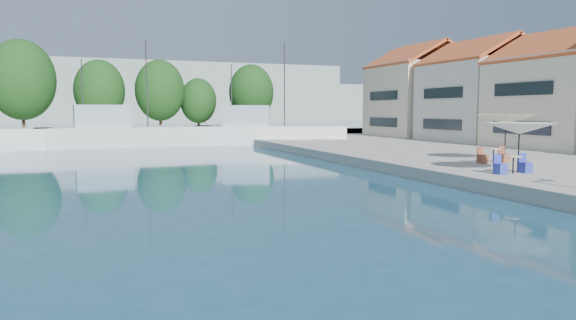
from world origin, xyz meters
name	(u,v)px	position (x,y,z in m)	size (l,w,h in m)	color
quay_far	(93,137)	(-8.00, 67.00, 0.30)	(90.00, 16.00, 0.60)	gray
hill_west	(0,92)	(-30.00, 160.00, 8.00)	(180.00, 40.00, 16.00)	#8E9B90
hill_east	(236,102)	(40.00, 180.00, 6.00)	(140.00, 40.00, 12.00)	#8E9B90
building_04	(568,87)	(24.00, 33.00, 5.02)	(9.00, 8.80, 9.20)	beige
building_05	(480,88)	(24.00, 42.00, 5.26)	(8.40, 8.80, 9.70)	beige
building_06	(419,89)	(24.00, 51.00, 5.50)	(9.00, 8.80, 10.20)	beige
trawler_03	(126,135)	(-5.31, 54.74, 1.07)	(16.14, 5.10, 10.20)	silver
trawler_04	(266,133)	(7.67, 53.03, 1.07)	(15.10, 8.93, 10.20)	white
tree_04	(22,80)	(-15.11, 68.73, 6.63)	(7.05, 7.05, 10.44)	#3F2B19
tree_05	(99,91)	(-7.09, 71.51, 5.67)	(5.93, 5.93, 8.78)	#3F2B19
tree_06	(160,90)	(-0.12, 70.59, 5.74)	(6.02, 6.02, 8.91)	#3F2B19
tree_07	(198,101)	(4.66, 70.76, 4.51)	(4.58, 4.58, 6.78)	#3F2B19
tree_08	(251,92)	(11.87, 71.23, 5.67)	(5.93, 5.93, 8.78)	#3F2B19
umbrella_white	(519,128)	(9.23, 22.84, 2.53)	(3.09, 3.09, 2.18)	black
umbrella_cream	(506,119)	(12.39, 26.89, 2.85)	(3.14, 3.14, 2.50)	black
cafe_table_02	(513,167)	(8.60, 22.49, 0.89)	(1.82, 0.70, 0.76)	black
cafe_table_03	(493,157)	(11.09, 26.32, 0.89)	(1.82, 0.70, 0.76)	black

